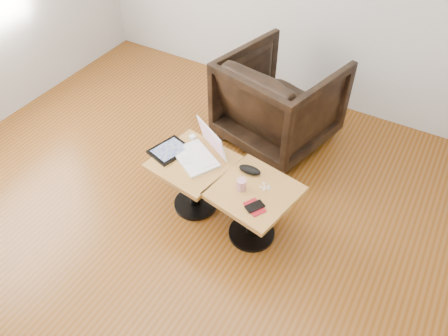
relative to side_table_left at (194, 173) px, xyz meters
The scene contains 11 objects.
room_shell 1.12m from the side_table_left, 76.64° to the right, with size 4.52×4.52×2.71m.
side_table_left is the anchor object (origin of this frame).
side_table_right 0.50m from the side_table_left, ahead, with size 0.58×0.58×0.45m.
laptop 0.17m from the side_table_left, 69.13° to the left, with size 0.42×0.40×0.23m.
tablet 0.23m from the side_table_left, behind, with size 0.27×0.31×0.02m.
charging_adapter 0.27m from the side_table_left, 123.70° to the left, with size 0.04×0.04×0.02m, color white.
glasses_case 0.43m from the side_table_left, 13.48° to the left, with size 0.16×0.07×0.05m, color black.
striped_cup 0.45m from the side_table_left, ahead, with size 0.06×0.06×0.08m, color #C3395F.
earbuds_tangle 0.56m from the side_table_left, ahead, with size 0.08×0.06×0.01m.
phone_on_sleeve 0.60m from the side_table_left, 16.45° to the right, with size 0.16×0.15×0.02m.
armchair 1.05m from the side_table_left, 80.01° to the left, with size 0.84×0.86×0.78m, color black.
Camera 1 is at (1.18, -1.33, 2.50)m, focal length 35.00 mm.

